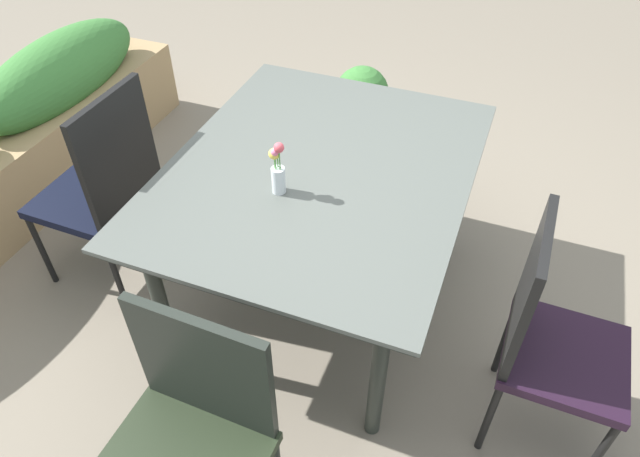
{
  "coord_description": "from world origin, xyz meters",
  "views": [
    {
      "loc": [
        -1.74,
        -0.6,
        2.1
      ],
      "look_at": [
        -0.04,
        0.06,
        0.42
      ],
      "focal_mm": 32.15,
      "sensor_mm": 36.0,
      "label": 1
    }
  ],
  "objects_px": {
    "chair_far_side": "(105,184)",
    "chair_near_left": "(548,334)",
    "flower_vase": "(278,169)",
    "dining_table": "(320,181)",
    "chair_end_left": "(187,440)",
    "potted_plant": "(361,109)"
  },
  "relations": [
    {
      "from": "flower_vase",
      "to": "potted_plant",
      "type": "relative_size",
      "value": 0.4
    },
    {
      "from": "chair_end_left",
      "to": "chair_near_left",
      "type": "distance_m",
      "value": 1.22
    },
    {
      "from": "dining_table",
      "to": "flower_vase",
      "type": "height_order",
      "value": "flower_vase"
    },
    {
      "from": "dining_table",
      "to": "chair_far_side",
      "type": "relative_size",
      "value": 1.45
    },
    {
      "from": "chair_near_left",
      "to": "flower_vase",
      "type": "xyz_separation_m",
      "value": [
        0.13,
        1.04,
        0.32
      ]
    },
    {
      "from": "chair_far_side",
      "to": "chair_end_left",
      "type": "bearing_deg",
      "value": -132.77
    },
    {
      "from": "chair_near_left",
      "to": "chair_far_side",
      "type": "bearing_deg",
      "value": -92.96
    },
    {
      "from": "chair_end_left",
      "to": "potted_plant",
      "type": "height_order",
      "value": "chair_end_left"
    },
    {
      "from": "potted_plant",
      "to": "dining_table",
      "type": "bearing_deg",
      "value": -170.36
    },
    {
      "from": "dining_table",
      "to": "chair_near_left",
      "type": "bearing_deg",
      "value": -108.71
    },
    {
      "from": "chair_end_left",
      "to": "potted_plant",
      "type": "relative_size",
      "value": 1.67
    },
    {
      "from": "chair_end_left",
      "to": "chair_near_left",
      "type": "relative_size",
      "value": 0.96
    },
    {
      "from": "chair_far_side",
      "to": "potted_plant",
      "type": "bearing_deg",
      "value": -26.61
    },
    {
      "from": "chair_far_side",
      "to": "chair_near_left",
      "type": "bearing_deg",
      "value": -93.25
    },
    {
      "from": "chair_far_side",
      "to": "flower_vase",
      "type": "xyz_separation_m",
      "value": [
        -0.0,
        -0.85,
        0.31
      ]
    },
    {
      "from": "chair_far_side",
      "to": "dining_table",
      "type": "bearing_deg",
      "value": -77.8
    },
    {
      "from": "potted_plant",
      "to": "flower_vase",
      "type": "bearing_deg",
      "value": -175.22
    },
    {
      "from": "chair_end_left",
      "to": "flower_vase",
      "type": "bearing_deg",
      "value": -82.74
    },
    {
      "from": "chair_end_left",
      "to": "chair_near_left",
      "type": "height_order",
      "value": "chair_near_left"
    },
    {
      "from": "chair_far_side",
      "to": "chair_near_left",
      "type": "xyz_separation_m",
      "value": [
        -0.13,
        -1.89,
        -0.01
      ]
    },
    {
      "from": "dining_table",
      "to": "chair_end_left",
      "type": "bearing_deg",
      "value": -179.89
    },
    {
      "from": "chair_near_left",
      "to": "potted_plant",
      "type": "distance_m",
      "value": 1.95
    }
  ]
}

